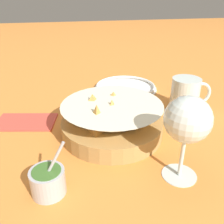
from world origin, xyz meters
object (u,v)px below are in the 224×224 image
object	(u,v)px
food_basket	(112,121)
wine_glass	(187,122)
side_plate	(125,87)
beer_mug	(185,97)
sauce_cup	(48,180)

from	to	relation	value
food_basket	wine_glass	world-z (taller)	wine_glass
side_plate	beer_mug	bearing A→B (deg)	-57.50
beer_mug	wine_glass	bearing A→B (deg)	-116.46
wine_glass	side_plate	bearing A→B (deg)	89.97
food_basket	sauce_cup	xyz separation A→B (m)	(-0.14, -0.16, -0.01)
food_basket	side_plate	world-z (taller)	food_basket
sauce_cup	food_basket	bearing A→B (deg)	49.78
food_basket	beer_mug	world-z (taller)	same
food_basket	beer_mug	distance (m)	0.23
sauce_cup	beer_mug	bearing A→B (deg)	34.15
side_plate	sauce_cup	bearing A→B (deg)	-118.62
wine_glass	side_plate	xyz separation A→B (m)	(0.00, 0.42, -0.10)
beer_mug	side_plate	world-z (taller)	beer_mug
food_basket	beer_mug	size ratio (longest dim) A/B	2.05
sauce_cup	beer_mug	distance (m)	0.42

